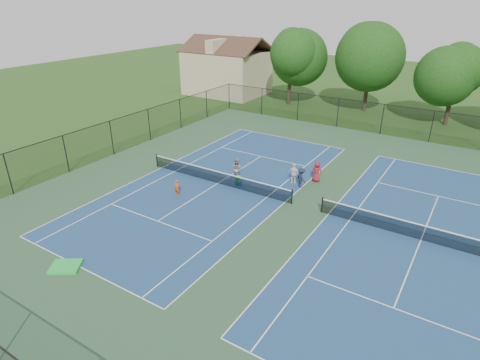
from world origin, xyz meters
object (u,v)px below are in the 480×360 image
Objects in this scene: tree_back_b at (371,53)px; child_player at (177,188)px; clapboard_house at (227,71)px; instructor at (237,169)px; ball_crate at (239,183)px; tree_back_c at (456,72)px; tree_back_a at (291,54)px; bystander_a at (294,174)px; ball_hopper at (239,179)px; bystander_b at (301,178)px; bystander_c at (317,172)px.

child_player is (-4.26, -29.07, -6.02)m from tree_back_b.
instructor is at bearing -54.57° from clapboard_house.
instructor is at bearing 127.92° from ball_crate.
tree_back_c reaches higher than instructor.
child_player is at bearing -126.99° from ball_crate.
tree_back_b is 25.40m from instructor.
tree_back_b is 24.98× the size of ball_crate.
instructor is at bearing -73.24° from tree_back_a.
bystander_a is at bearing 36.63° from ball_crate.
child_player is at bearing -126.99° from ball_hopper.
tree_back_c reaches higher than child_player.
bystander_b is (4.57, 1.32, -0.12)m from instructor.
tree_back_a is 5.89× the size of bystander_a.
tree_back_a is 25.31m from ball_crate.
clapboard_house is 26.89× the size of ball_crate.
ball_hopper is at bearing -54.49° from clapboard_house.
bystander_a is (20.69, -22.06, -2.32)m from clapboard_house.
instructor is at bearing 25.53° from bystander_c.
tree_back_b is (9.00, 2.00, 0.56)m from tree_back_a.
tree_back_c is 23.76m from bystander_b.
bystander_b is at bearing -46.22° from clapboard_house.
bystander_b is (0.70, -0.27, -0.04)m from bystander_a.
tree_back_b is 0.93× the size of clapboard_house.
instructor reaches higher than child_player.
tree_back_b reaches higher than tree_back_c.
clapboard_house is at bearing 125.51° from ball_crate.
bystander_b is 0.95× the size of bystander_c.
clapboard_house is 29.10m from instructor.
clapboard_house is 7.30× the size of bystander_b.
clapboard_house is 30.20m from ball_crate.
tree_back_a is 7.94× the size of child_player.
tree_back_c is at bearing -112.42° from bystander_a.
bystander_a is at bearing -85.80° from tree_back_b.
tree_back_a is at bearing 107.63° from ball_hopper.
ball_hopper is (-4.48, -3.66, -0.25)m from bystander_c.
bystander_b is 4.48m from ball_hopper.
tree_back_b is 6.43× the size of bystander_c.
bystander_b is at bearing 66.62° from bystander_c.
bystander_c is at bearing -74.83° from bystander_b.
bystander_c is at bearing 52.12° from child_player.
bystander_a is 3.87× the size of ball_crate.
ball_crate is (7.46, -23.46, -5.88)m from tree_back_a.
clapboard_house reaches higher than bystander_c.
child_player is at bearing 85.55° from instructor.
bystander_c is at bearing -82.32° from tree_back_b.
child_player is 4.53m from ball_crate.
tree_back_b reaches higher than bystander_b.
tree_back_c is 5.41× the size of bystander_a.
tree_back_b reaches higher than tree_back_a.
tree_back_a reaches higher than tree_back_c.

